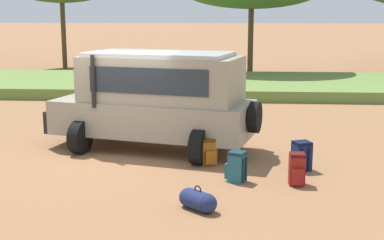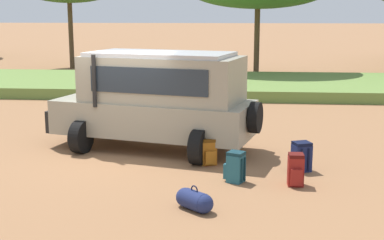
{
  "view_description": "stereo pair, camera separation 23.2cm",
  "coord_description": "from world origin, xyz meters",
  "px_view_note": "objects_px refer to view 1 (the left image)",
  "views": [
    {
      "loc": [
        2.65,
        -12.17,
        3.39
      ],
      "look_at": [
        1.8,
        -0.37,
        1.0
      ],
      "focal_mm": 50.0,
      "sensor_mm": 36.0,
      "label": 1
    },
    {
      "loc": [
        2.88,
        -12.15,
        3.39
      ],
      "look_at": [
        1.8,
        -0.37,
        1.0
      ],
      "focal_mm": 50.0,
      "sensor_mm": 36.0,
      "label": 2
    }
  ],
  "objects_px": {
    "safari_vehicle": "(157,98)",
    "duffel_bag_low_black_case": "(198,200)",
    "backpack_beside_front_wheel": "(237,167)",
    "backpack_near_rear_wheel": "(297,170)",
    "backpack_cluster_center": "(301,156)",
    "backpack_outermost": "(209,152)"
  },
  "relations": [
    {
      "from": "safari_vehicle",
      "to": "duffel_bag_low_black_case",
      "type": "xyz_separation_m",
      "value": [
        1.28,
        -4.15,
        -1.12
      ]
    },
    {
      "from": "backpack_beside_front_wheel",
      "to": "duffel_bag_low_black_case",
      "type": "xyz_separation_m",
      "value": [
        -0.69,
        -1.64,
        -0.14
      ]
    },
    {
      "from": "backpack_beside_front_wheel",
      "to": "backpack_near_rear_wheel",
      "type": "bearing_deg",
      "value": -6.16
    },
    {
      "from": "backpack_cluster_center",
      "to": "duffel_bag_low_black_case",
      "type": "relative_size",
      "value": 0.94
    },
    {
      "from": "duffel_bag_low_black_case",
      "to": "backpack_near_rear_wheel",
      "type": "bearing_deg",
      "value": 38.7
    },
    {
      "from": "safari_vehicle",
      "to": "duffel_bag_low_black_case",
      "type": "distance_m",
      "value": 4.48
    },
    {
      "from": "backpack_outermost",
      "to": "duffel_bag_low_black_case",
      "type": "distance_m",
      "value": 2.86
    },
    {
      "from": "backpack_outermost",
      "to": "duffel_bag_low_black_case",
      "type": "relative_size",
      "value": 0.88
    },
    {
      "from": "backpack_beside_front_wheel",
      "to": "backpack_near_rear_wheel",
      "type": "distance_m",
      "value": 1.2
    },
    {
      "from": "backpack_cluster_center",
      "to": "backpack_near_rear_wheel",
      "type": "xyz_separation_m",
      "value": [
        -0.22,
        -1.04,
        0.0
      ]
    },
    {
      "from": "backpack_near_rear_wheel",
      "to": "duffel_bag_low_black_case",
      "type": "height_order",
      "value": "backpack_near_rear_wheel"
    },
    {
      "from": "safari_vehicle",
      "to": "backpack_beside_front_wheel",
      "type": "height_order",
      "value": "safari_vehicle"
    },
    {
      "from": "backpack_cluster_center",
      "to": "backpack_near_rear_wheel",
      "type": "bearing_deg",
      "value": -101.84
    },
    {
      "from": "backpack_beside_front_wheel",
      "to": "backpack_cluster_center",
      "type": "distance_m",
      "value": 1.68
    },
    {
      "from": "backpack_outermost",
      "to": "backpack_beside_front_wheel",
      "type": "bearing_deg",
      "value": -63.17
    },
    {
      "from": "safari_vehicle",
      "to": "backpack_near_rear_wheel",
      "type": "bearing_deg",
      "value": -39.75
    },
    {
      "from": "safari_vehicle",
      "to": "backpack_outermost",
      "type": "xyz_separation_m",
      "value": [
        1.35,
        -1.29,
        -1.0
      ]
    },
    {
      "from": "backpack_cluster_center",
      "to": "backpack_outermost",
      "type": "height_order",
      "value": "backpack_cluster_center"
    },
    {
      "from": "backpack_near_rear_wheel",
      "to": "backpack_outermost",
      "type": "relative_size",
      "value": 1.08
    },
    {
      "from": "backpack_near_rear_wheel",
      "to": "duffel_bag_low_black_case",
      "type": "distance_m",
      "value": 2.42
    },
    {
      "from": "duffel_bag_low_black_case",
      "to": "backpack_cluster_center",
      "type": "bearing_deg",
      "value": 50.46
    },
    {
      "from": "backpack_cluster_center",
      "to": "duffel_bag_low_black_case",
      "type": "bearing_deg",
      "value": -129.54
    }
  ]
}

